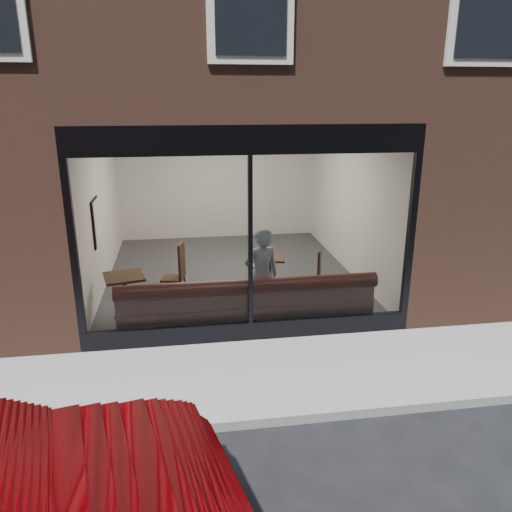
{
  "coord_description": "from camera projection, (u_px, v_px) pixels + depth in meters",
  "views": [
    {
      "loc": [
        -0.96,
        -4.78,
        3.55
      ],
      "look_at": [
        0.14,
        2.4,
        1.23
      ],
      "focal_mm": 35.0,
      "sensor_mm": 36.0,
      "label": 1
    }
  ],
  "objects": [
    {
      "name": "cafe_chair_left",
      "position": [
        173.0,
        278.0,
        9.55
      ],
      "size": [
        0.48,
        0.48,
        0.04
      ],
      "primitive_type": "cube",
      "rotation": [
        0.0,
        0.0,
        2.89
      ],
      "color": "#311B13",
      "rests_on": "cafe_floor"
    },
    {
      "name": "cafe_table_left",
      "position": [
        124.0,
        277.0,
        8.18
      ],
      "size": [
        0.74,
        0.74,
        0.04
      ],
      "primitive_type": "cube",
      "rotation": [
        0.0,
        0.0,
        0.23
      ],
      "color": "#311B13",
      "rests_on": "cafe_floor"
    },
    {
      "name": "person",
      "position": [
        262.0,
        276.0,
        8.01
      ],
      "size": [
        0.65,
        0.49,
        1.61
      ],
      "primitive_type": "imported",
      "rotation": [
        0.0,
        0.0,
        3.34
      ],
      "color": "#90ABBD",
      "rests_on": "cafe_floor"
    },
    {
      "name": "wall_poster",
      "position": [
        97.0,
        222.0,
        8.84
      ],
      "size": [
        0.02,
        0.59,
        0.78
      ],
      "primitive_type": "cube",
      "color": "white",
      "rests_on": "cafe_wall_left"
    },
    {
      "name": "storefront_mullion",
      "position": [
        250.0,
        243.0,
        7.18
      ],
      "size": [
        0.06,
        0.1,
        2.5
      ],
      "primitive_type": "cube",
      "color": "black",
      "rests_on": "storefront_kick"
    },
    {
      "name": "sidewalk_near",
      "position": [
        262.0,
        375.0,
        6.66
      ],
      "size": [
        40.0,
        2.0,
        0.01
      ],
      "primitive_type": "cube",
      "color": "gray",
      "rests_on": "ground"
    },
    {
      "name": "cafe_wall_right",
      "position": [
        349.0,
        196.0,
        10.31
      ],
      "size": [
        0.0,
        6.0,
        6.0
      ],
      "primitive_type": "plane",
      "rotation": [
        1.57,
        0.0,
        -1.57
      ],
      "color": "silver",
      "rests_on": "ground"
    },
    {
      "name": "cafe_wall_back",
      "position": [
        218.0,
        177.0,
        12.76
      ],
      "size": [
        5.0,
        0.0,
        5.0
      ],
      "primitive_type": "plane",
      "rotation": [
        1.57,
        0.0,
        0.0
      ],
      "color": "silver",
      "rests_on": "ground"
    },
    {
      "name": "banquette",
      "position": [
        247.0,
        315.0,
        7.96
      ],
      "size": [
        4.0,
        0.55,
        0.45
      ],
      "primitive_type": "cube",
      "color": "#3D1618",
      "rests_on": "cafe_floor"
    },
    {
      "name": "cafe_ceiling",
      "position": [
        228.0,
        117.0,
        9.46
      ],
      "size": [
        6.0,
        6.0,
        0.0
      ],
      "primitive_type": "plane",
      "rotation": [
        3.14,
        0.0,
        0.0
      ],
      "color": "white",
      "rests_on": "host_building_upper"
    },
    {
      "name": "host_building_pier_left",
      "position": [
        65.0,
        180.0,
        12.23
      ],
      "size": [
        2.5,
        12.0,
        3.2
      ],
      "primitive_type": "cube",
      "color": "brown",
      "rests_on": "ground"
    },
    {
      "name": "cafe_wall_left",
      "position": [
        101.0,
        203.0,
        9.59
      ],
      "size": [
        0.0,
        6.0,
        6.0
      ],
      "primitive_type": "plane",
      "rotation": [
        1.57,
        0.0,
        1.57
      ],
      "color": "silver",
      "rests_on": "ground"
    },
    {
      "name": "ground",
      "position": [
        276.0,
        421.0,
        5.72
      ],
      "size": [
        120.0,
        120.0,
        0.0
      ],
      "primitive_type": "plane",
      "color": "black",
      "rests_on": "ground"
    },
    {
      "name": "storefront_glass",
      "position": [
        251.0,
        243.0,
        7.16
      ],
      "size": [
        4.8,
        0.0,
        4.8
      ],
      "primitive_type": "plane",
      "rotation": [
        1.57,
        0.0,
        0.0
      ],
      "color": "white",
      "rests_on": "storefront_kick"
    },
    {
      "name": "storefront_kick",
      "position": [
        251.0,
        331.0,
        7.61
      ],
      "size": [
        5.0,
        0.1,
        0.3
      ],
      "primitive_type": "cube",
      "color": "black",
      "rests_on": "ground"
    },
    {
      "name": "host_building_backfill",
      "position": [
        210.0,
        162.0,
        15.6
      ],
      "size": [
        5.0,
        6.0,
        3.2
      ],
      "primitive_type": "cube",
      "color": "brown",
      "rests_on": "ground"
    },
    {
      "name": "cafe_table_right",
      "position": [
        269.0,
        257.0,
        9.16
      ],
      "size": [
        0.66,
        0.66,
        0.04
      ],
      "primitive_type": "cube",
      "rotation": [
        0.0,
        0.0,
        -0.19
      ],
      "color": "#311B13",
      "rests_on": "cafe_floor"
    },
    {
      "name": "kerb_near",
      "position": [
        277.0,
        419.0,
        5.66
      ],
      "size": [
        40.0,
        0.1,
        0.12
      ],
      "primitive_type": "cube",
      "color": "gray",
      "rests_on": "ground"
    },
    {
      "name": "cafe_floor",
      "position": [
        231.0,
        274.0,
        10.43
      ],
      "size": [
        6.0,
        6.0,
        0.0
      ],
      "primitive_type": "plane",
      "color": "#2D2D30",
      "rests_on": "ground"
    },
    {
      "name": "storefront_header",
      "position": [
        250.0,
        140.0,
        6.74
      ],
      "size": [
        5.0,
        0.1,
        0.4
      ],
      "primitive_type": "cube",
      "color": "black",
      "rests_on": "host_building_upper"
    },
    {
      "name": "host_building_pier_right",
      "position": [
        358.0,
        174.0,
        13.31
      ],
      "size": [
        2.5,
        12.0,
        3.2
      ],
      "primitive_type": "cube",
      "color": "brown",
      "rests_on": "ground"
    },
    {
      "name": "cafe_chair_right",
      "position": [
        308.0,
        285.0,
        9.22
      ],
      "size": [
        0.59,
        0.59,
        0.04
      ],
      "primitive_type": "cube",
      "rotation": [
        0.0,
        0.0,
        2.8
      ],
      "color": "#311B13",
      "rests_on": "cafe_floor"
    }
  ]
}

